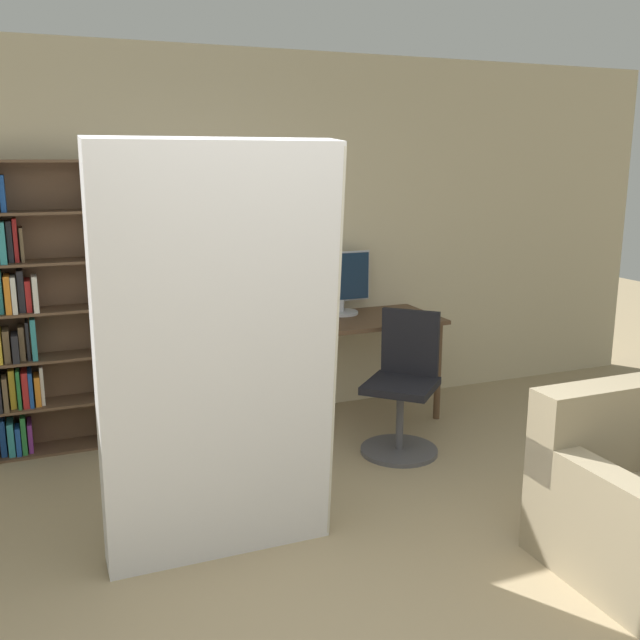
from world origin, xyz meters
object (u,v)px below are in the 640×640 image
object	(u,v)px
office_chair	(403,395)
bookshelf	(31,314)
mattress_near	(220,361)
armchair	(640,503)
monitor	(341,282)

from	to	relation	value
office_chair	bookshelf	world-z (taller)	bookshelf
mattress_near	bookshelf	bearing A→B (deg)	114.36
office_chair	armchair	bearing A→B (deg)	-76.93
mattress_near	monitor	bearing A→B (deg)	51.53
office_chair	bookshelf	bearing A→B (deg)	157.69
bookshelf	armchair	bearing A→B (deg)	-44.39
monitor	bookshelf	bearing A→B (deg)	179.04
mattress_near	armchair	world-z (taller)	mattress_near
monitor	bookshelf	world-z (taller)	bookshelf
monitor	armchair	xyz separation A→B (m)	(0.45, -2.56, -0.70)
armchair	office_chair	bearing A→B (deg)	103.07
armchair	bookshelf	bearing A→B (deg)	135.61
monitor	mattress_near	bearing A→B (deg)	-128.47
monitor	armchair	distance (m)	2.69
office_chair	armchair	distance (m)	1.71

